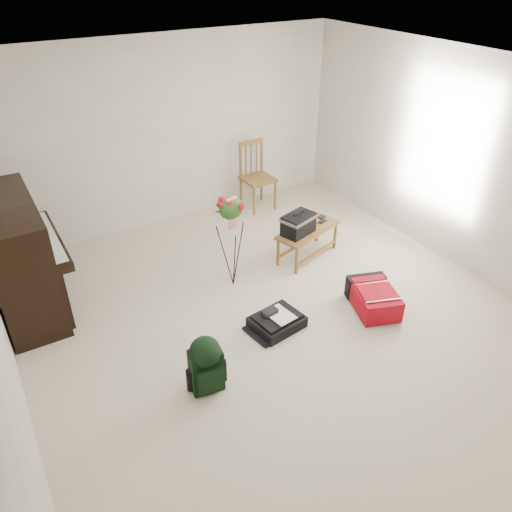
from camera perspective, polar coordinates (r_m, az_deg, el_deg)
floor at (r=5.36m, az=2.51°, el=-7.28°), size 5.00×5.50×0.01m
ceiling at (r=4.24m, az=3.35°, el=19.83°), size 5.00×5.50×0.01m
wall_back at (r=6.94m, az=-10.04°, el=13.62°), size 5.00×0.04×2.50m
wall_right at (r=6.29m, az=22.56°, el=9.70°), size 0.04×5.50×2.50m
piano at (r=5.76m, az=-25.33°, el=-0.37°), size 0.71×1.50×1.25m
bench at (r=6.12m, az=5.02°, el=3.61°), size 0.96×0.61×0.69m
dining_chair at (r=7.43m, az=0.08°, el=9.04°), size 0.45×0.45×0.99m
red_suitcase at (r=5.59m, az=12.98°, el=-4.46°), size 0.60×0.74×0.27m
black_duffel at (r=5.22m, az=2.38°, el=-7.42°), size 0.56×0.47×0.21m
green_backpack at (r=4.45m, az=-5.74°, el=-11.98°), size 0.31×0.28×0.57m
flower_stand at (r=5.58m, az=-2.74°, el=1.52°), size 0.44×0.44×1.15m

